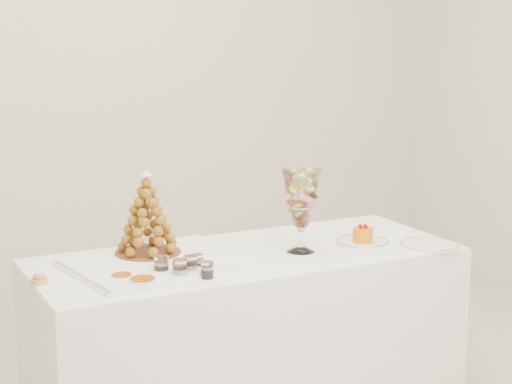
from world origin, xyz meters
TOP-DOWN VIEW (x-y plane):
  - buffet_table at (0.00, 0.32)m, footprint 1.81×0.79m
  - lace_tray at (-0.38, 0.35)m, footprint 0.71×0.57m
  - macaron_vase at (0.22, 0.24)m, footprint 0.16×0.16m
  - cake_plate at (0.52, 0.22)m, footprint 0.23×0.23m
  - spare_plate at (0.74, 0.04)m, footprint 0.25×0.25m
  - pink_tart at (-0.86, 0.35)m, footprint 0.06×0.06m
  - verrine_a at (-0.43, 0.22)m, footprint 0.06×0.06m
  - verrine_b at (-0.33, 0.17)m, footprint 0.06×0.06m
  - verrine_c at (-0.28, 0.21)m, footprint 0.06×0.06m
  - verrine_d at (-0.39, 0.14)m, footprint 0.07×0.07m
  - verrine_e at (-0.29, 0.10)m, footprint 0.06×0.06m
  - ramekin_back at (-0.59, 0.22)m, footprint 0.08×0.08m
  - ramekin_front at (-0.54, 0.12)m, footprint 0.10×0.10m
  - croquembouche at (-0.38, 0.46)m, footprint 0.27×0.27m
  - mousse_cake at (0.51, 0.21)m, footprint 0.09×0.09m

SIDE VIEW (x-z plane):
  - buffet_table at x=0.00m, z-range 0.00..0.68m
  - spare_plate at x=0.74m, z-range 0.68..0.69m
  - cake_plate at x=0.52m, z-range 0.68..0.69m
  - lace_tray at x=-0.38m, z-range 0.68..0.70m
  - ramekin_back at x=-0.59m, z-range 0.68..0.70m
  - ramekin_front at x=-0.54m, z-range 0.68..0.71m
  - pink_tart at x=-0.86m, z-range 0.67..0.71m
  - verrine_e at x=-0.29m, z-range 0.68..0.74m
  - verrine_c at x=-0.28m, z-range 0.68..0.74m
  - verrine_b at x=-0.33m, z-range 0.68..0.75m
  - verrine_d at x=-0.39m, z-range 0.68..0.75m
  - verrine_a at x=-0.43m, z-range 0.68..0.75m
  - mousse_cake at x=0.51m, z-range 0.68..0.76m
  - croquembouche at x=-0.38m, z-range 0.69..1.03m
  - macaron_vase at x=0.22m, z-range 0.73..1.07m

